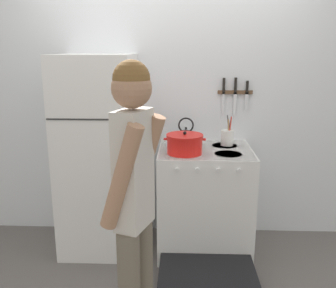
# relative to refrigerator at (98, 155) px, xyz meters

# --- Properties ---
(ground_plane) EXTENTS (14.00, 14.00, 0.00)m
(ground_plane) POSITION_rel_refrigerator_xyz_m (0.61, 0.32, -0.84)
(ground_plane) COLOR #5B5654
(wall_back) EXTENTS (10.00, 0.06, 2.55)m
(wall_back) POSITION_rel_refrigerator_xyz_m (0.61, 0.35, 0.43)
(wall_back) COLOR silver
(wall_back) RESTS_ON ground_plane
(refrigerator) EXTENTS (0.63, 0.67, 1.69)m
(refrigerator) POSITION_rel_refrigerator_xyz_m (0.00, 0.00, 0.00)
(refrigerator) COLOR white
(refrigerator) RESTS_ON ground_plane
(stove_range) EXTENTS (0.78, 1.42, 0.91)m
(stove_range) POSITION_rel_refrigerator_xyz_m (0.91, -0.06, -0.39)
(stove_range) COLOR white
(stove_range) RESTS_ON ground_plane
(dutch_oven_pot) EXTENTS (0.34, 0.30, 0.18)m
(dutch_oven_pot) POSITION_rel_refrigerator_xyz_m (0.74, -0.15, 0.15)
(dutch_oven_pot) COLOR red
(dutch_oven_pot) RESTS_ON stove_range
(tea_kettle) EXTENTS (0.22, 0.18, 0.24)m
(tea_kettle) POSITION_rel_refrigerator_xyz_m (0.75, 0.12, 0.14)
(tea_kettle) COLOR black
(tea_kettle) RESTS_ON stove_range
(utensil_jar) EXTENTS (0.11, 0.11, 0.27)m
(utensil_jar) POSITION_rel_refrigerator_xyz_m (1.11, 0.13, 0.14)
(utensil_jar) COLOR silver
(utensil_jar) RESTS_ON stove_range
(person) EXTENTS (0.35, 0.40, 1.68)m
(person) POSITION_rel_refrigerator_xyz_m (0.47, -1.26, 0.11)
(person) COLOR #6B6051
(person) RESTS_ON ground_plane
(wall_knife_strip) EXTENTS (0.31, 0.03, 0.34)m
(wall_knife_strip) POSITION_rel_refrigerator_xyz_m (1.18, 0.31, 0.52)
(wall_knife_strip) COLOR brown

